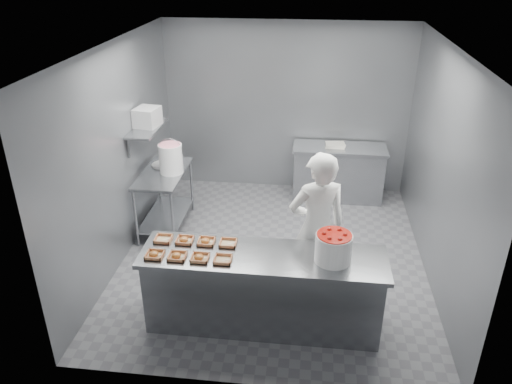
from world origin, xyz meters
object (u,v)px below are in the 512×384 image
Objects in this scene: back_counter at (338,172)px; strawberry_tub at (333,247)px; service_counter at (263,290)px; tray_1 at (177,256)px; tray_6 at (206,241)px; appliance at (147,117)px; worker at (317,228)px; tray_7 at (228,243)px; glaze_bucket at (171,158)px; prep_table at (165,191)px; tray_4 at (163,239)px; tray_3 at (223,259)px; tray_0 at (154,255)px; tray_5 at (184,240)px; tray_2 at (200,258)px.

strawberry_tub is at bearing -93.20° from back_counter.
tray_1 is at bearing -169.85° from service_counter.
tray_6 is at bearing -116.52° from back_counter.
worker is at bearing -21.67° from appliance.
tray_7 is at bearing 0.00° from tray_6.
tray_7 is at bearing -112.80° from back_counter.
tray_1 is 1.62m from worker.
glaze_bucket reaches higher than strawberry_tub.
tray_4 reaches higher than prep_table.
tray_3 is 1.22m from worker.
appliance reaches higher than prep_table.
strawberry_tub is at bearing 4.48° from tray_0.
worker is at bearing 20.32° from tray_6.
glaze_bucket is at bearing 115.97° from tray_6.
appliance is (-2.54, 2.02, 0.63)m from strawberry_tub.
tray_3 is at bearing -172.64° from strawberry_tub.
tray_0 is 0.57m from tray_6.
tray_4 is at bearing -60.22° from appliance.
tray_5 is 1.50m from worker.
glaze_bucket is at bearing 117.89° from tray_3.
tray_2 is at bearing 13.99° from worker.
tray_1 is at bearing 180.00° from tray_2.
tray_1 and tray_6 have the same top height.
tray_4 is at bearing 180.00° from tray_7.
tray_4 is (-0.72, 0.32, 0.00)m from tray_3.
service_counter is at bearing 10.15° from tray_1.
tray_1 is 0.40m from tray_6.
tray_3 reaches higher than service_counter.
tray_6 is (0.24, 0.32, 0.00)m from tray_1.
tray_7 is 0.55× the size of appliance.
appliance is (-0.30, 0.05, 0.57)m from glaze_bucket.
prep_table is 6.40× the size of tray_3.
tray_7 is (-1.30, -3.09, 0.47)m from back_counter.
strawberry_tub is at bearing -1.09° from service_counter.
strawberry_tub is at bearing -6.13° from tray_5.
glaze_bucket reaches higher than service_counter.
tray_0 and tray_6 have the same top height.
tray_3 is 0.58m from tray_5.
tray_6 is at bearing -64.03° from glaze_bucket.
tray_6 is (-0.64, 0.16, 0.47)m from service_counter.
appliance is at bearing 141.44° from strawberry_tub.
strawberry_tub is (1.60, 0.14, 0.14)m from tray_1.
tray_5 is at bearing 173.87° from strawberry_tub.
tray_2 is 0.40m from tray_7.
tray_0 is 1.00× the size of tray_6.
tray_4 is 0.24m from tray_5.
glaze_bucket is at bearing -51.69° from worker.
service_counter is 1.22m from tray_4.
glaze_bucket is (-0.88, 1.80, 0.20)m from tray_6.
back_counter is 3.49m from tray_6.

